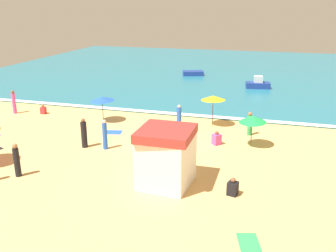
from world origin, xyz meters
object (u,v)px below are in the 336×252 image
object	(u,v)px
beachgoer_10	(233,188)
small_boat_1	(193,73)
beach_umbrella_3	(102,99)
beachgoer_7	(217,139)
beachgoer_3	(173,134)
small_boat_0	(258,84)
lifeguard_cabana	(166,156)
beachgoer_0	(43,110)
beachgoer_5	(179,116)
beach_umbrella_2	(253,119)
beach_umbrella_0	(213,98)
beachgoer_6	(84,134)
beachgoer_8	(17,160)
beachgoer_4	(14,102)
beachgoer_1	(250,124)
beachgoer_2	(105,135)

from	to	relation	value
beachgoer_10	small_boat_1	bearing A→B (deg)	106.01
beach_umbrella_3	beachgoer_7	world-z (taller)	beach_umbrella_3
beachgoer_3	small_boat_1	size ratio (longest dim) A/B	0.57
small_boat_0	lifeguard_cabana	bearing A→B (deg)	-97.66
lifeguard_cabana	beach_umbrella_3	xyz separation A→B (m)	(-7.60, 8.67, 0.29)
beachgoer_0	beachgoer_5	distance (m)	11.49
beach_umbrella_2	beach_umbrella_0	bearing A→B (deg)	131.33
beachgoer_5	beachgoer_10	world-z (taller)	beachgoer_5
beachgoer_6	beachgoer_8	bearing A→B (deg)	-106.22
beachgoer_3	beachgoer_4	world-z (taller)	beachgoer_4
beachgoer_5	beachgoer_7	distance (m)	4.65
beach_umbrella_0	beachgoer_6	distance (m)	9.67
beachgoer_0	beach_umbrella_3	bearing A→B (deg)	-5.32
lifeguard_cabana	beachgoer_6	size ratio (longest dim) A/B	1.54
beach_umbrella_0	beachgoer_8	bearing A→B (deg)	-126.80
lifeguard_cabana	beachgoer_1	xyz separation A→B (m)	(3.44, 8.60, -0.67)
beachgoer_5	beachgoer_10	bearing A→B (deg)	-61.93
beach_umbrella_3	beachgoer_7	distance (m)	9.60
beachgoer_0	small_boat_0	distance (m)	21.88
beachgoer_6	beachgoer_8	xyz separation A→B (m)	(-1.37, -4.72, -0.00)
beachgoer_5	small_boat_1	world-z (taller)	beachgoer_5
beach_umbrella_2	beachgoer_5	distance (m)	6.33
beach_umbrella_3	beachgoer_5	distance (m)	5.98
beach_umbrella_2	beach_umbrella_3	distance (m)	11.54
beachgoer_2	beachgoer_6	distance (m)	1.39
beach_umbrella_0	beachgoer_4	size ratio (longest dim) A/B	1.22
beach_umbrella_2	beachgoer_6	xyz separation A→B (m)	(-10.10, -3.02, -0.94)
beach_umbrella_2	beachgoer_4	world-z (taller)	beach_umbrella_2
beachgoer_6	beachgoer_7	bearing A→B (deg)	19.23
beachgoer_3	beachgoer_7	size ratio (longest dim) A/B	1.73
beach_umbrella_0	beachgoer_1	size ratio (longest dim) A/B	1.42
beachgoer_6	small_boat_0	bearing A→B (deg)	64.72
beach_umbrella_3	beachgoer_3	xyz separation A→B (m)	(6.53, -3.53, -1.01)
lifeguard_cabana	beachgoer_4	distance (m)	17.84
beachgoer_3	lifeguard_cabana	bearing A→B (deg)	-78.19
beachgoer_4	beachgoer_1	bearing A→B (deg)	-0.19
beachgoer_7	small_boat_0	bearing A→B (deg)	84.74
beachgoer_5	small_boat_0	size ratio (longest dim) A/B	0.60
beachgoer_8	beachgoer_2	bearing A→B (deg)	60.15
small_boat_0	beachgoer_3	bearing A→B (deg)	-102.94
lifeguard_cabana	beach_umbrella_0	distance (m)	9.97
beach_umbrella_0	beachgoer_4	world-z (taller)	beach_umbrella_0
beachgoer_5	beachgoer_10	distance (m)	10.90
beachgoer_6	beachgoer_5	bearing A→B (deg)	52.38
beachgoer_5	beachgoer_8	size ratio (longest dim) A/B	0.86
beachgoer_4	beachgoer_10	bearing A→B (deg)	-25.10
beachgoer_4	beachgoer_3	bearing A→B (deg)	-13.66
beachgoer_1	beachgoer_4	bearing A→B (deg)	179.81
beachgoer_0	beachgoer_3	xyz separation A→B (m)	(12.17, -4.05, 0.44)
beachgoer_1	beachgoer_8	bearing A→B (deg)	-138.48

